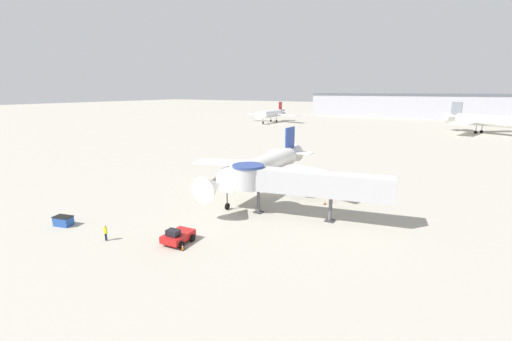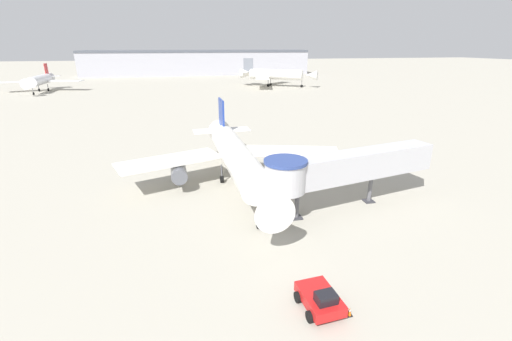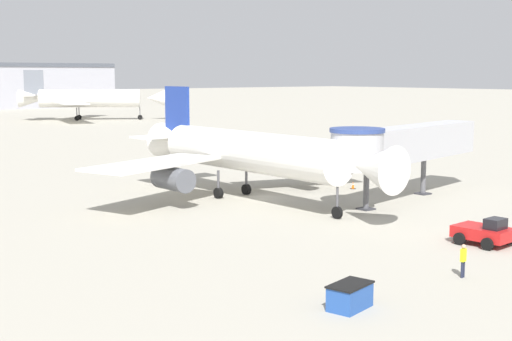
{
  "view_description": "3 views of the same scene",
  "coord_description": "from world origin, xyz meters",
  "px_view_note": "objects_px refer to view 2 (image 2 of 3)",
  "views": [
    {
      "loc": [
        24.23,
        -45.92,
        15.71
      ],
      "look_at": [
        -1.67,
        -1.93,
        3.65
      ],
      "focal_mm": 24.0,
      "sensor_mm": 36.0,
      "label": 1
    },
    {
      "loc": [
        -7.91,
        -37.98,
        16.27
      ],
      "look_at": [
        -0.2,
        -4.86,
        3.8
      ],
      "focal_mm": 24.0,
      "sensor_mm": 36.0,
      "label": 2
    },
    {
      "loc": [
        -36.86,
        -45.99,
        10.28
      ],
      "look_at": [
        -6.86,
        -8.0,
        3.73
      ],
      "focal_mm": 50.0,
      "sensor_mm": 36.0,
      "label": 3
    }
  ],
  "objects_px": {
    "traffic_cone_apron_front": "(350,312)",
    "main_airplane": "(236,156)",
    "jet_bridge": "(341,167)",
    "background_jet_red_tail": "(40,80)",
    "traffic_cone_starboard_wing": "(325,182)",
    "background_jet_gray_tail": "(274,74)",
    "pushback_tug_red": "(320,299)"
  },
  "relations": [
    {
      "from": "traffic_cone_apron_front",
      "to": "main_airplane",
      "type": "bearing_deg",
      "value": 98.39
    },
    {
      "from": "jet_bridge",
      "to": "background_jet_red_tail",
      "type": "height_order",
      "value": "background_jet_red_tail"
    },
    {
      "from": "traffic_cone_starboard_wing",
      "to": "background_jet_gray_tail",
      "type": "height_order",
      "value": "background_jet_gray_tail"
    },
    {
      "from": "traffic_cone_starboard_wing",
      "to": "jet_bridge",
      "type": "bearing_deg",
      "value": -102.35
    },
    {
      "from": "main_airplane",
      "to": "traffic_cone_starboard_wing",
      "type": "xyz_separation_m",
      "value": [
        10.87,
        -1.75,
        -3.57
      ]
    },
    {
      "from": "main_airplane",
      "to": "traffic_cone_apron_front",
      "type": "height_order",
      "value": "main_airplane"
    },
    {
      "from": "jet_bridge",
      "to": "background_jet_red_tail",
      "type": "bearing_deg",
      "value": 107.92
    },
    {
      "from": "jet_bridge",
      "to": "pushback_tug_red",
      "type": "relative_size",
      "value": 5.62
    },
    {
      "from": "pushback_tug_red",
      "to": "jet_bridge",
      "type": "bearing_deg",
      "value": 55.59
    },
    {
      "from": "main_airplane",
      "to": "jet_bridge",
      "type": "height_order",
      "value": "main_airplane"
    },
    {
      "from": "jet_bridge",
      "to": "main_airplane",
      "type": "bearing_deg",
      "value": 127.29
    },
    {
      "from": "jet_bridge",
      "to": "traffic_cone_apron_front",
      "type": "height_order",
      "value": "jet_bridge"
    },
    {
      "from": "background_jet_gray_tail",
      "to": "background_jet_red_tail",
      "type": "bearing_deg",
      "value": 120.46
    },
    {
      "from": "jet_bridge",
      "to": "background_jet_gray_tail",
      "type": "height_order",
      "value": "background_jet_gray_tail"
    },
    {
      "from": "background_jet_gray_tail",
      "to": "traffic_cone_starboard_wing",
      "type": "bearing_deg",
      "value": -160.78
    },
    {
      "from": "traffic_cone_apron_front",
      "to": "background_jet_gray_tail",
      "type": "xyz_separation_m",
      "value": [
        31.11,
        126.24,
        4.61
      ]
    },
    {
      "from": "jet_bridge",
      "to": "pushback_tug_red",
      "type": "bearing_deg",
      "value": -131.42
    },
    {
      "from": "traffic_cone_starboard_wing",
      "to": "background_jet_gray_tail",
      "type": "bearing_deg",
      "value": 77.39
    },
    {
      "from": "main_airplane",
      "to": "traffic_cone_apron_front",
      "type": "relative_size",
      "value": 46.59
    },
    {
      "from": "pushback_tug_red",
      "to": "background_jet_red_tail",
      "type": "distance_m",
      "value": 139.2
    },
    {
      "from": "pushback_tug_red",
      "to": "traffic_cone_starboard_wing",
      "type": "relative_size",
      "value": 5.25
    },
    {
      "from": "pushback_tug_red",
      "to": "traffic_cone_starboard_wing",
      "type": "distance_m",
      "value": 21.84
    },
    {
      "from": "traffic_cone_apron_front",
      "to": "background_jet_gray_tail",
      "type": "height_order",
      "value": "background_jet_gray_tail"
    },
    {
      "from": "main_airplane",
      "to": "jet_bridge",
      "type": "relative_size",
      "value": 1.44
    },
    {
      "from": "traffic_cone_starboard_wing",
      "to": "background_jet_gray_tail",
      "type": "distance_m",
      "value": 108.09
    },
    {
      "from": "pushback_tug_red",
      "to": "background_jet_red_tail",
      "type": "xyz_separation_m",
      "value": [
        -56.11,
        127.34,
        3.52
      ]
    },
    {
      "from": "traffic_cone_starboard_wing",
      "to": "main_airplane",
      "type": "bearing_deg",
      "value": 170.85
    },
    {
      "from": "traffic_cone_apron_front",
      "to": "background_jet_red_tail",
      "type": "distance_m",
      "value": 140.79
    },
    {
      "from": "main_airplane",
      "to": "traffic_cone_apron_front",
      "type": "bearing_deg",
      "value": -82.9
    },
    {
      "from": "pushback_tug_red",
      "to": "background_jet_gray_tail",
      "type": "relative_size",
      "value": 0.12
    },
    {
      "from": "jet_bridge",
      "to": "traffic_cone_starboard_wing",
      "type": "xyz_separation_m",
      "value": [
        1.44,
        6.57,
        -4.32
      ]
    },
    {
      "from": "main_airplane",
      "to": "pushback_tug_red",
      "type": "relative_size",
      "value": 8.12
    }
  ]
}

